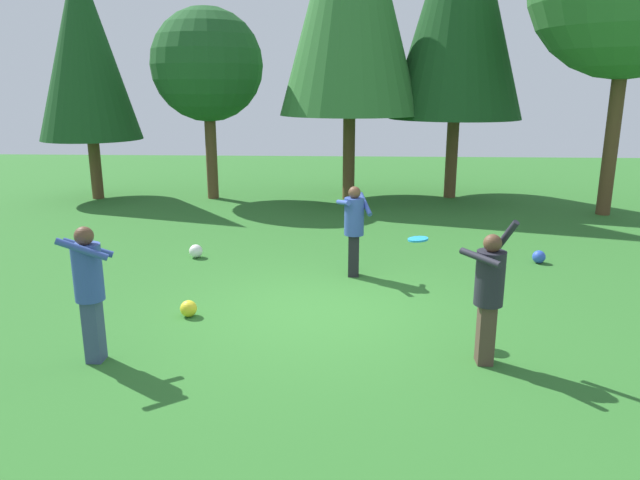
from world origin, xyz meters
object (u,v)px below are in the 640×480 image
person_bystander (89,283)px  ball_white (196,251)px  person_thrower (489,288)px  tree_left (207,66)px  frisbee (418,239)px  ball_yellow (189,309)px  person_catcher (354,224)px  tree_far_left (84,49)px  ball_blue (539,257)px

person_bystander → ball_white: size_ratio=6.42×
person_thrower → tree_left: (-5.71, 10.54, 2.85)m
person_thrower → frisbee: 1.23m
person_bystander → ball_yellow: person_bystander is taller
person_catcher → tree_left: bearing=-169.3°
ball_yellow → tree_far_left: size_ratio=0.04×
person_bystander → frisbee: 4.13m
person_thrower → person_catcher: size_ratio=1.11×
ball_blue → tree_left: tree_left is taller
person_thrower → person_bystander: 4.71m
frisbee → ball_white: size_ratio=1.25×
frisbee → tree_far_left: tree_far_left is taller
person_catcher → frisbee: size_ratio=4.89×
tree_left → tree_far_left: bearing=-176.5°
person_catcher → tree_far_left: size_ratio=0.23×
person_bystander → tree_left: 11.12m
person_thrower → frisbee: bearing=0.0°
frisbee → ball_blue: size_ratio=1.34×
person_catcher → ball_yellow: bearing=-69.0°
ball_yellow → ball_blue: same height
tree_far_left → person_bystander: bearing=-67.1°
ball_yellow → tree_left: 10.12m
ball_white → ball_blue: ball_white is taller
ball_white → tree_left: 7.35m
ball_blue → person_thrower: bearing=-114.7°
ball_yellow → tree_left: size_ratio=0.04×
person_catcher → person_bystander: 4.69m
ball_white → tree_far_left: (-4.52, 6.06, 4.13)m
ball_yellow → tree_far_left: (-5.18, 9.05, 4.14)m
frisbee → tree_far_left: 12.95m
ball_yellow → tree_far_left: bearing=119.8°
person_catcher → ball_blue: 3.72m
person_thrower → person_catcher: person_thrower is taller
person_thrower → frisbee: person_thrower is taller
person_catcher → ball_blue: size_ratio=6.54×
tree_left → ball_blue: bearing=-39.4°
ball_yellow → person_thrower: bearing=-17.8°
tree_left → tree_far_left: tree_far_left is taller
person_thrower → tree_far_left: size_ratio=0.26×
person_bystander → frisbee: (3.97, 1.11, 0.30)m
person_bystander → ball_yellow: 1.85m
ball_blue → tree_far_left: 13.31m
ball_white → tree_far_left: 8.61m
ball_yellow → ball_blue: 6.61m
ball_yellow → tree_left: tree_left is taller
tree_far_left → tree_left: bearing=3.5°
ball_blue → tree_left: bearing=140.6°
person_thrower → ball_white: (-4.62, 4.27, -0.82)m
tree_far_left → ball_yellow: bearing=-60.2°
person_catcher → ball_white: person_catcher is taller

